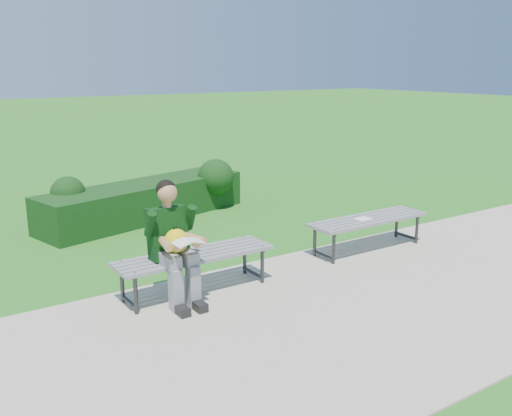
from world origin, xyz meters
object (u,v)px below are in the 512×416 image
hedge (149,198)px  paper_sheet (363,219)px  bench_left (195,258)px  bench_right (368,222)px  seated_boy (173,239)px

hedge → paper_sheet: 3.71m
hedge → bench_left: bearing=-104.8°
bench_right → paper_sheet: bearing=-180.0°
bench_right → paper_sheet: (-0.10, -0.00, 0.06)m
bench_left → bench_right: 2.69m
bench_right → hedge: bearing=118.8°
paper_sheet → hedge: bearing=117.5°
bench_left → hedge: bearing=75.2°
bench_left → bench_right: bearing=0.7°
hedge → paper_sheet: hedge is taller
seated_boy → bench_right: bearing=2.5°
hedge → bench_right: (1.81, -3.29, 0.07)m
seated_boy → paper_sheet: bearing=2.6°
bench_left → seated_boy: bearing=-162.2°
bench_left → paper_sheet: bearing=0.8°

